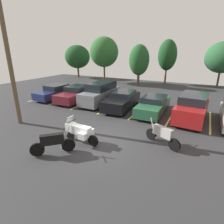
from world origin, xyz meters
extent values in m
cube|color=#2D2D30|center=(0.00, 0.00, -0.05)|extent=(44.00, 44.00, 0.10)
cylinder|color=black|center=(-1.39, -0.53, 0.30)|extent=(0.61, 0.15, 0.61)
cylinder|color=black|center=(0.18, -0.60, 0.30)|extent=(0.61, 0.15, 0.61)
cube|color=white|center=(-0.60, -0.57, 0.73)|extent=(1.19, 0.43, 0.49)
cylinder|color=#B2B2B7|center=(-1.27, -0.54, 0.70)|extent=(0.49, 0.09, 1.08)
cylinder|color=black|center=(-1.19, -0.54, 1.16)|extent=(0.06, 0.62, 0.04)
cube|color=white|center=(-1.29, -0.54, 0.78)|extent=(0.46, 0.48, 0.44)
cube|color=#B2C1CC|center=(-1.34, -0.53, 1.20)|extent=(0.18, 0.45, 0.39)
cube|color=white|center=(-0.27, -0.91, 0.60)|extent=(0.45, 0.26, 0.36)
cube|color=white|center=(-0.24, -0.25, 0.60)|extent=(0.45, 0.26, 0.36)
cylinder|color=black|center=(2.69, 1.52, 0.33)|extent=(0.64, 0.39, 0.66)
cylinder|color=black|center=(4.05, 0.86, 0.33)|extent=(0.64, 0.39, 0.66)
cube|color=gray|center=(3.37, 1.19, 0.77)|extent=(1.13, 0.73, 0.52)
cylinder|color=#B2B2B7|center=(2.80, 1.46, 0.74)|extent=(0.49, 0.28, 1.13)
cylinder|color=black|center=(2.87, 1.43, 1.21)|extent=(0.30, 0.57, 0.04)
cylinder|color=black|center=(-0.63, -1.58, 0.34)|extent=(0.56, 0.56, 0.67)
cylinder|color=black|center=(-1.66, -2.61, 0.34)|extent=(0.56, 0.56, 0.67)
cube|color=black|center=(-1.15, -2.09, 0.77)|extent=(0.97, 0.97, 0.51)
cylinder|color=#B2B2B7|center=(-0.72, -1.67, 0.76)|extent=(0.41, 0.41, 1.14)
cylinder|color=black|center=(-0.77, -1.72, 1.20)|extent=(0.46, 0.46, 0.04)
cube|color=#EAE066|center=(-10.25, 6.09, 0.00)|extent=(0.12, 4.78, 0.01)
cube|color=#EAE066|center=(-7.59, 6.09, 0.00)|extent=(0.12, 4.78, 0.01)
cube|color=#EAE066|center=(-4.93, 6.09, 0.00)|extent=(0.12, 4.78, 0.01)
cube|color=#EAE066|center=(-2.28, 6.09, 0.00)|extent=(0.12, 4.78, 0.01)
cube|color=#EAE066|center=(0.38, 6.09, 0.00)|extent=(0.12, 4.78, 0.01)
cube|color=#EAE066|center=(3.03, 6.09, 0.00)|extent=(0.12, 4.78, 0.01)
cube|color=#EAE066|center=(5.69, 6.09, 0.00)|extent=(0.12, 4.78, 0.01)
cube|color=navy|center=(-8.69, 5.91, 0.56)|extent=(2.05, 4.47, 0.71)
cube|color=black|center=(-8.68, 6.14, 1.17)|extent=(1.79, 2.18, 0.50)
cylinder|color=black|center=(-7.98, 4.39, 0.32)|extent=(0.25, 0.65, 0.64)
cylinder|color=black|center=(-9.55, 4.46, 0.32)|extent=(0.25, 0.65, 0.64)
cylinder|color=black|center=(-7.83, 7.36, 0.32)|extent=(0.25, 0.65, 0.64)
cylinder|color=black|center=(-9.40, 7.44, 0.32)|extent=(0.25, 0.65, 0.64)
cube|color=maroon|center=(-6.10, 6.11, 0.61)|extent=(2.07, 4.83, 0.78)
cube|color=black|center=(-6.11, 6.31, 1.25)|extent=(1.83, 2.10, 0.50)
cylinder|color=black|center=(-5.22, 4.52, 0.33)|extent=(0.24, 0.67, 0.67)
cylinder|color=black|center=(-6.87, 4.46, 0.33)|extent=(0.24, 0.67, 0.67)
cylinder|color=black|center=(-5.32, 7.76, 0.33)|extent=(0.24, 0.67, 0.67)
cylinder|color=black|center=(-6.98, 7.70, 0.33)|extent=(0.24, 0.67, 0.67)
cube|color=slate|center=(-3.55, 6.36, 0.77)|extent=(1.78, 4.82, 1.08)
cube|color=black|center=(-3.56, 6.64, 1.66)|extent=(1.63, 3.12, 0.68)
cylinder|color=black|center=(-2.80, 4.73, 0.36)|extent=(0.22, 0.72, 0.72)
cylinder|color=black|center=(-4.31, 4.73, 0.36)|extent=(0.22, 0.72, 0.72)
cylinder|color=black|center=(-2.80, 8.00, 0.36)|extent=(0.22, 0.72, 0.72)
cylinder|color=black|center=(-4.31, 8.00, 0.36)|extent=(0.22, 0.72, 0.72)
cube|color=black|center=(-1.18, 6.05, 0.64)|extent=(2.20, 4.94, 0.84)
cube|color=black|center=(-1.20, 6.32, 1.26)|extent=(1.88, 2.25, 0.41)
cylinder|color=black|center=(-0.26, 4.46, 0.33)|extent=(0.26, 0.68, 0.67)
cylinder|color=black|center=(-1.90, 4.35, 0.33)|extent=(0.26, 0.68, 0.67)
cylinder|color=black|center=(-0.47, 7.74, 0.33)|extent=(0.26, 0.68, 0.67)
cylinder|color=black|center=(-2.10, 7.63, 0.33)|extent=(0.26, 0.68, 0.67)
cube|color=#235638|center=(1.58, 6.07, 0.58)|extent=(1.83, 4.89, 0.75)
cube|color=black|center=(1.58, 6.19, 1.16)|extent=(1.65, 2.25, 0.42)
cylinder|color=black|center=(2.35, 4.43, 0.31)|extent=(0.23, 0.62, 0.62)
cylinder|color=black|center=(0.85, 4.41, 0.31)|extent=(0.23, 0.62, 0.62)
cylinder|color=black|center=(2.31, 7.74, 0.31)|extent=(0.23, 0.62, 0.62)
cylinder|color=black|center=(0.80, 7.72, 0.31)|extent=(0.23, 0.62, 0.62)
cube|color=maroon|center=(4.41, 5.77, 0.75)|extent=(2.11, 4.58, 1.08)
cube|color=black|center=(4.42, 6.03, 1.58)|extent=(1.87, 2.90, 0.57)
cylinder|color=black|center=(5.11, 4.20, 0.32)|extent=(0.26, 0.65, 0.64)
cylinder|color=black|center=(3.52, 4.29, 0.32)|extent=(0.26, 0.65, 0.64)
cylinder|color=black|center=(5.29, 7.24, 0.32)|extent=(0.26, 0.65, 0.64)
cylinder|color=black|center=(3.70, 7.33, 0.32)|extent=(0.26, 0.65, 0.64)
cylinder|color=black|center=(6.39, 4.42, 0.31)|extent=(0.22, 0.63, 0.63)
cylinder|color=black|center=(6.40, 7.49, 0.31)|extent=(0.22, 0.63, 0.63)
cylinder|color=brown|center=(-6.08, -0.25, 4.45)|extent=(0.28, 0.28, 8.91)
cylinder|color=#4C3823|center=(-9.20, 17.12, 1.17)|extent=(0.26, 0.26, 2.34)
ellipsoid|color=#285B28|center=(-9.20, 17.12, 4.53)|extent=(4.27, 4.27, 4.39)
cylinder|color=#4C3823|center=(-16.30, 19.78, 0.82)|extent=(0.33, 0.33, 1.63)
ellipsoid|color=#19421E|center=(-16.30, 19.78, 3.67)|extent=(4.47, 4.47, 4.07)
cylinder|color=#4C3823|center=(-0.39, 19.92, 1.00)|extent=(0.25, 0.25, 2.00)
ellipsoid|color=#19421E|center=(-0.39, 19.92, 4.14)|extent=(2.64, 2.64, 4.28)
cylinder|color=#4C3823|center=(6.47, 20.48, 0.96)|extent=(0.25, 0.25, 1.92)
ellipsoid|color=#23512D|center=(6.47, 20.48, 3.90)|extent=(4.24, 4.24, 3.97)
cylinder|color=#4C3823|center=(-3.37, 16.38, 0.76)|extent=(0.33, 0.33, 1.52)
ellipsoid|color=#1E4C23|center=(-3.37, 16.38, 3.55)|extent=(2.71, 2.71, 4.05)
camera|label=1|loc=(4.93, -7.63, 4.80)|focal=28.86mm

